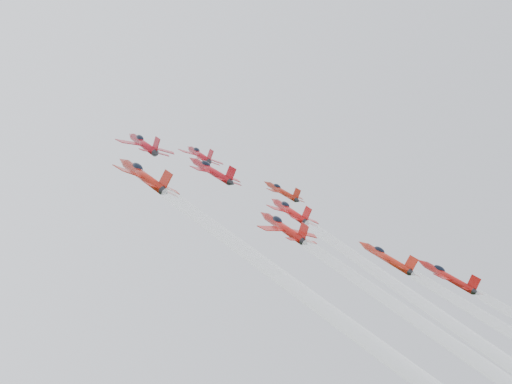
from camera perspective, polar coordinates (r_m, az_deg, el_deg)
jet_lead at (r=140.63m, az=-4.59°, el=3.02°), size 9.81×11.85×9.63m
jet_row2_left at (r=121.18m, az=-9.02°, el=3.85°), size 10.53×12.72×10.34m
jet_row2_center at (r=122.73m, az=-3.59°, el=1.74°), size 10.48×12.67×10.30m
jet_row2_right at (r=137.07m, az=2.06°, el=0.08°), size 8.67×10.48×8.51m
jet_rear_farleft at (r=51.02m, az=10.21°, el=-14.20°), size 9.77×83.56×68.13m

